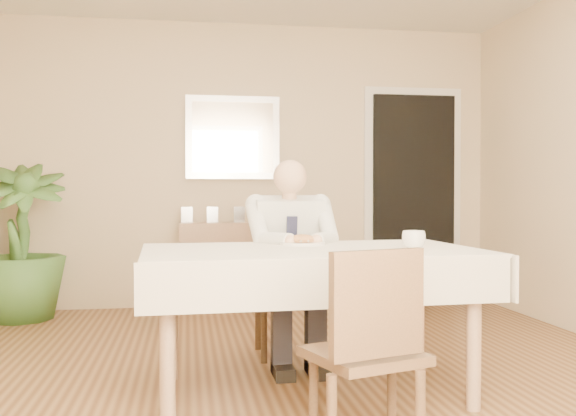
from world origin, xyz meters
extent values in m
plane|color=brown|center=(0.00, 0.00, 0.00)|extent=(5.00, 5.00, 0.00)
cube|color=beige|center=(0.00, 2.50, 1.30)|extent=(4.50, 0.02, 2.60)
cube|color=beige|center=(0.00, -2.50, 1.30)|extent=(4.50, 0.02, 2.60)
cube|color=white|center=(1.55, 2.48, 1.00)|extent=(0.96, 0.03, 2.10)
cube|color=black|center=(1.55, 2.45, 1.00)|extent=(0.80, 0.05, 1.95)
cube|color=silver|center=(-0.18, 2.48, 1.55)|extent=(0.86, 0.03, 0.76)
cube|color=white|center=(-0.18, 2.46, 1.55)|extent=(0.74, 0.02, 0.64)
cube|color=#A37D5D|center=(0.04, -0.18, 0.72)|extent=(1.64, 0.97, 0.04)
cube|color=beige|center=(0.04, -0.18, 0.75)|extent=(1.74, 1.07, 0.01)
cube|color=beige|center=(0.04, -0.68, 0.64)|extent=(1.70, 0.08, 0.22)
cube|color=beige|center=(0.04, 0.32, 0.64)|extent=(1.70, 0.08, 0.22)
cube|color=beige|center=(-0.81, -0.18, 0.64)|extent=(0.06, 1.00, 0.22)
cube|color=beige|center=(0.89, -0.18, 0.64)|extent=(0.06, 1.00, 0.22)
cylinder|color=#A37D5D|center=(-0.68, -0.55, 0.35)|extent=(0.07, 0.07, 0.70)
cylinder|color=#A37D5D|center=(0.76, -0.55, 0.35)|extent=(0.07, 0.07, 0.70)
cylinder|color=#A37D5D|center=(-0.68, 0.19, 0.35)|extent=(0.07, 0.07, 0.70)
cylinder|color=#A37D5D|center=(0.76, 0.19, 0.35)|extent=(0.07, 0.07, 0.70)
cube|color=#422B1A|center=(0.04, 0.62, 0.41)|extent=(0.42, 0.42, 0.04)
cube|color=#422B1A|center=(0.04, 0.80, 0.64)|extent=(0.40, 0.07, 0.40)
cylinder|color=#422B1A|center=(-0.13, 0.45, 0.19)|extent=(0.04, 0.04, 0.39)
cylinder|color=#422B1A|center=(0.21, 0.45, 0.19)|extent=(0.04, 0.04, 0.39)
cylinder|color=#422B1A|center=(-0.13, 0.79, 0.19)|extent=(0.04, 0.04, 0.39)
cylinder|color=#422B1A|center=(0.21, 0.79, 0.19)|extent=(0.04, 0.04, 0.39)
cube|color=#422B1A|center=(0.09, -1.00, 0.40)|extent=(0.50, 0.50, 0.04)
cube|color=#422B1A|center=(0.09, -1.18, 0.64)|extent=(0.39, 0.16, 0.39)
cylinder|color=#422B1A|center=(-0.08, -0.83, 0.19)|extent=(0.04, 0.04, 0.38)
cylinder|color=#422B1A|center=(0.26, -0.83, 0.19)|extent=(0.04, 0.04, 0.38)
cube|color=white|center=(0.04, 0.58, 0.75)|extent=(0.42, 0.31, 0.55)
cube|color=black|center=(0.04, 0.45, 0.72)|extent=(0.07, 0.08, 0.36)
cylinder|color=tan|center=(0.04, 0.53, 1.03)|extent=(0.09, 0.09, 0.08)
sphere|color=tan|center=(0.04, 0.51, 1.14)|extent=(0.21, 0.21, 0.21)
cube|color=black|center=(-0.06, 0.38, 0.52)|extent=(0.13, 0.42, 0.13)
cube|color=black|center=(0.14, 0.38, 0.52)|extent=(0.13, 0.42, 0.13)
cube|color=black|center=(-0.06, 0.20, 0.23)|extent=(0.11, 0.12, 0.45)
cube|color=black|center=(0.14, 0.20, 0.23)|extent=(0.11, 0.12, 0.45)
cube|color=black|center=(-0.06, 0.14, 0.04)|extent=(0.11, 0.26, 0.07)
cube|color=black|center=(0.14, 0.14, 0.04)|extent=(0.11, 0.26, 0.07)
cylinder|color=white|center=(0.03, 0.06, 0.76)|extent=(0.26, 0.26, 0.02)
ellipsoid|color=#966135|center=(0.03, 0.06, 0.78)|extent=(0.14, 0.14, 0.06)
cylinder|color=silver|center=(0.07, 0.00, 0.78)|extent=(0.01, 0.13, 0.01)
cylinder|color=silver|center=(-0.01, 0.00, 0.78)|extent=(0.01, 0.13, 0.01)
imported|color=white|center=(0.55, -0.30, 0.80)|extent=(0.15, 0.15, 0.09)
cube|color=#A37D5D|center=(-0.18, 2.32, 0.39)|extent=(0.97, 0.33, 0.78)
cube|color=silver|center=(-0.60, 2.36, 0.85)|extent=(0.10, 0.02, 0.14)
cube|color=silver|center=(-0.37, 2.34, 0.85)|extent=(0.10, 0.02, 0.14)
cube|color=silver|center=(-0.13, 2.38, 0.85)|extent=(0.10, 0.02, 0.14)
imported|color=#365D25|center=(-1.95, 2.09, 0.65)|extent=(0.83, 0.83, 1.29)
camera|label=1|loc=(-0.59, -3.42, 1.04)|focal=40.00mm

